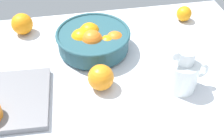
% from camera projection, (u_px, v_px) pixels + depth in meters
% --- Properties ---
extents(ground_plane, '(1.11, 0.98, 0.03)m').
position_uv_depth(ground_plane, '(123.00, 90.00, 0.96)').
color(ground_plane, silver).
extents(fruit_bowl, '(0.28, 0.28, 0.10)m').
position_uv_depth(fruit_bowl, '(94.00, 40.00, 1.07)').
color(fruit_bowl, '#234C56').
rests_on(fruit_bowl, ground_plane).
extents(juice_pitcher, '(0.14, 0.10, 0.16)m').
position_uv_depth(juice_pitcher, '(182.00, 75.00, 0.92)').
color(juice_pitcher, white).
rests_on(juice_pitcher, ground_plane).
extents(loose_orange_1, '(0.09, 0.09, 0.09)m').
position_uv_depth(loose_orange_1, '(22.00, 24.00, 1.15)').
color(loose_orange_1, orange).
rests_on(loose_orange_1, ground_plane).
extents(loose_orange_2, '(0.07, 0.07, 0.07)m').
position_uv_depth(loose_orange_2, '(184.00, 14.00, 1.23)').
color(loose_orange_2, orange).
rests_on(loose_orange_2, ground_plane).
extents(loose_orange_3, '(0.09, 0.09, 0.09)m').
position_uv_depth(loose_orange_3, '(101.00, 77.00, 0.92)').
color(loose_orange_3, orange).
rests_on(loose_orange_3, ground_plane).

